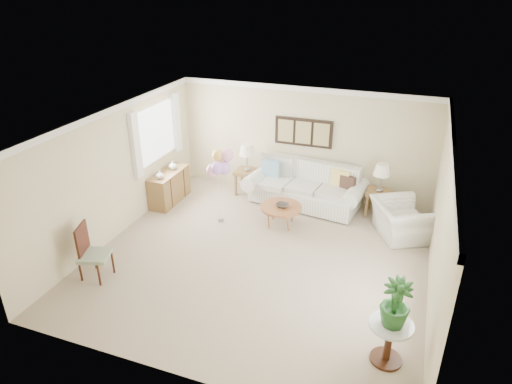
% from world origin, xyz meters
% --- Properties ---
extents(ground_plane, '(6.00, 6.00, 0.00)m').
position_xyz_m(ground_plane, '(0.00, 0.00, 0.00)').
color(ground_plane, '#A08F7D').
extents(room_shell, '(6.04, 6.04, 2.60)m').
position_xyz_m(room_shell, '(-0.11, 0.09, 1.63)').
color(room_shell, beige).
rests_on(room_shell, ground).
extents(wall_art_triptych, '(1.35, 0.06, 0.65)m').
position_xyz_m(wall_art_triptych, '(0.00, 2.96, 1.55)').
color(wall_art_triptych, black).
rests_on(wall_art_triptych, ground).
extents(sofa, '(2.79, 1.31, 0.98)m').
position_xyz_m(sofa, '(0.24, 2.47, 0.39)').
color(sofa, white).
rests_on(sofa, ground).
extents(end_table_left, '(0.55, 0.50, 0.60)m').
position_xyz_m(end_table_left, '(-1.22, 2.53, 0.50)').
color(end_table_left, olive).
rests_on(end_table_left, ground).
extents(end_table_right, '(0.53, 0.48, 0.58)m').
position_xyz_m(end_table_right, '(1.86, 2.49, 0.49)').
color(end_table_right, olive).
rests_on(end_table_right, ground).
extents(lamp_left, '(0.37, 0.37, 0.65)m').
position_xyz_m(lamp_left, '(-1.22, 2.53, 1.10)').
color(lamp_left, gray).
rests_on(lamp_left, end_table_left).
extents(lamp_right, '(0.35, 0.35, 0.62)m').
position_xyz_m(lamp_right, '(1.86, 2.49, 1.06)').
color(lamp_right, gray).
rests_on(lamp_right, end_table_right).
extents(coffee_table, '(0.88, 0.88, 0.44)m').
position_xyz_m(coffee_table, '(0.00, 1.33, 0.41)').
color(coffee_table, '#98683D').
rests_on(coffee_table, ground).
extents(decor_bowl, '(0.28, 0.28, 0.07)m').
position_xyz_m(decor_bowl, '(0.03, 1.31, 0.48)').
color(decor_bowl, '#322D28').
rests_on(decor_bowl, coffee_table).
extents(armchair, '(1.36, 1.42, 0.72)m').
position_xyz_m(armchair, '(2.38, 1.74, 0.36)').
color(armchair, white).
rests_on(armchair, ground).
extents(side_table, '(0.60, 0.60, 0.65)m').
position_xyz_m(side_table, '(2.50, -1.78, 0.49)').
color(side_table, silver).
rests_on(side_table, ground).
extents(potted_plant, '(0.46, 0.46, 0.70)m').
position_xyz_m(potted_plant, '(2.51, -1.79, 1.00)').
color(potted_plant, '#204C23').
rests_on(potted_plant, side_table).
extents(accent_chair, '(0.61, 0.61, 0.99)m').
position_xyz_m(accent_chair, '(-2.54, -1.54, 0.52)').
color(accent_chair, gray).
rests_on(accent_chair, ground).
extents(credenza, '(0.46, 1.20, 0.74)m').
position_xyz_m(credenza, '(-2.76, 1.50, 0.37)').
color(credenza, olive).
rests_on(credenza, ground).
extents(vase_white, '(0.19, 0.19, 0.18)m').
position_xyz_m(vase_white, '(-2.74, 1.13, 0.83)').
color(vase_white, silver).
rests_on(vase_white, credenza).
extents(vase_sage, '(0.22, 0.22, 0.20)m').
position_xyz_m(vase_sage, '(-2.74, 1.69, 0.84)').
color(vase_sage, '#B8C0AF').
rests_on(vase_sage, credenza).
extents(balloon_cluster, '(0.52, 0.43, 1.65)m').
position_xyz_m(balloon_cluster, '(-1.23, 1.02, 1.34)').
color(balloon_cluster, gray).
rests_on(balloon_cluster, ground).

